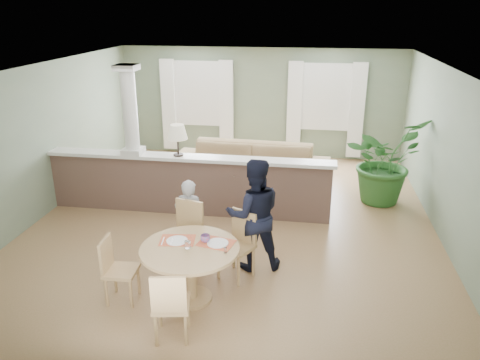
% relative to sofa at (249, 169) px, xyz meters
% --- Properties ---
extents(ground, '(8.00, 8.00, 0.00)m').
position_rel_sofa_xyz_m(ground, '(-0.07, -1.46, -0.48)').
color(ground, '#AA7E5A').
rests_on(ground, ground).
extents(room_shell, '(7.02, 8.02, 2.71)m').
position_rel_sofa_xyz_m(room_shell, '(-0.10, -0.84, 1.34)').
color(room_shell, gray).
rests_on(room_shell, ground).
extents(pony_wall, '(5.32, 0.38, 2.70)m').
position_rel_sofa_xyz_m(pony_wall, '(-1.05, -1.26, 0.23)').
color(pony_wall, brown).
rests_on(pony_wall, ground).
extents(sofa, '(3.33, 1.46, 0.95)m').
position_rel_sofa_xyz_m(sofa, '(0.00, 0.00, 0.00)').
color(sofa, '#998253').
rests_on(sofa, ground).
extents(houseplant, '(1.96, 1.98, 1.66)m').
position_rel_sofa_xyz_m(houseplant, '(2.63, -0.12, 0.35)').
color(houseplant, '#2A6026').
rests_on(houseplant, ground).
extents(dining_table, '(1.27, 1.27, 0.87)m').
position_rel_sofa_xyz_m(dining_table, '(-0.22, -3.93, 0.14)').
color(dining_table, tan).
rests_on(dining_table, ground).
extents(chair_far_boy, '(0.56, 0.56, 1.01)m').
position_rel_sofa_xyz_m(chair_far_boy, '(-0.50, -3.13, 0.08)').
color(chair_far_boy, tan).
rests_on(chair_far_boy, ground).
extents(chair_far_man, '(0.59, 0.59, 0.96)m').
position_rel_sofa_xyz_m(chair_far_man, '(0.30, -3.24, 0.05)').
color(chair_far_man, tan).
rests_on(chair_far_man, ground).
extents(chair_near, '(0.48, 0.48, 0.92)m').
position_rel_sofa_xyz_m(chair_near, '(-0.24, -4.77, 0.03)').
color(chair_near, tan).
rests_on(chair_near, ground).
extents(chair_side, '(0.42, 0.42, 0.89)m').
position_rel_sofa_xyz_m(chair_side, '(-1.18, -4.09, 0.01)').
color(chair_side, tan).
rests_on(chair_side, ground).
extents(child_person, '(0.46, 0.31, 1.25)m').
position_rel_sofa_xyz_m(child_person, '(-0.53, -2.81, 0.15)').
color(child_person, '#A0A0A5').
rests_on(child_person, ground).
extents(man_person, '(0.95, 0.82, 1.68)m').
position_rel_sofa_xyz_m(man_person, '(0.48, -2.98, 0.36)').
color(man_person, black).
rests_on(man_person, ground).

